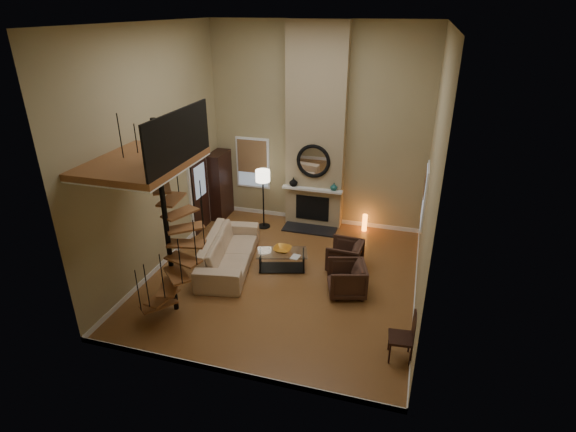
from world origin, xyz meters
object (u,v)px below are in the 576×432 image
(hutch, at_px, (220,186))
(floor_lamp, at_px, (263,180))
(armchair_near, at_px, (348,256))
(accent_lamp, at_px, (365,223))
(side_chair, at_px, (406,335))
(coffee_table, at_px, (282,258))
(armchair_far, at_px, (350,279))
(sofa, at_px, (228,251))

(hutch, xyz_separation_m, floor_lamp, (1.48, -0.37, 0.46))
(hutch, distance_m, armchair_near, 4.66)
(accent_lamp, bearing_deg, armchair_near, -93.03)
(floor_lamp, distance_m, accent_lamp, 3.09)
(accent_lamp, bearing_deg, side_chair, -74.43)
(hutch, relative_size, floor_lamp, 1.19)
(armchair_near, height_order, coffee_table, armchair_near)
(floor_lamp, bearing_deg, armchair_far, -41.95)
(accent_lamp, height_order, side_chair, side_chair)
(coffee_table, bearing_deg, floor_lamp, 119.69)
(armchair_near, bearing_deg, armchair_far, 15.65)
(sofa, height_order, coffee_table, sofa)
(sofa, height_order, side_chair, side_chair)
(sofa, xyz_separation_m, armchair_near, (2.81, 0.62, -0.04))
(hutch, xyz_separation_m, armchair_near, (4.17, -2.00, -0.60))
(sofa, distance_m, coffee_table, 1.31)
(hutch, xyz_separation_m, armchair_far, (4.38, -2.98, -0.60))
(sofa, relative_size, coffee_table, 2.05)
(hutch, height_order, floor_lamp, hutch)
(armchair_far, distance_m, accent_lamp, 3.16)
(floor_lamp, distance_m, side_chair, 6.12)
(hutch, relative_size, accent_lamp, 4.23)
(armchair_near, xyz_separation_m, side_chair, (1.49, -2.75, 0.17))
(hutch, bearing_deg, armchair_far, -34.21)
(coffee_table, bearing_deg, armchair_near, 15.43)
(sofa, relative_size, armchair_far, 3.31)
(armchair_far, xyz_separation_m, accent_lamp, (-0.10, 3.16, -0.10))
(armchair_near, bearing_deg, coffee_table, -71.20)
(armchair_near, distance_m, floor_lamp, 3.32)
(sofa, xyz_separation_m, accent_lamp, (2.93, 2.80, -0.15))
(floor_lamp, bearing_deg, accent_lamp, 11.15)
(armchair_near, distance_m, armchair_far, 1.00)
(side_chair, bearing_deg, floor_lamp, 133.65)
(floor_lamp, relative_size, side_chair, 1.80)
(hutch, xyz_separation_m, accent_lamp, (4.28, 0.18, -0.70))
(accent_lamp, bearing_deg, hutch, -177.57)
(armchair_far, bearing_deg, side_chair, 19.80)
(hutch, bearing_deg, accent_lamp, 2.43)
(armchair_near, relative_size, side_chair, 0.84)
(sofa, xyz_separation_m, floor_lamp, (0.12, 2.25, 1.02))
(armchair_far, bearing_deg, accent_lamp, 165.77)
(hutch, distance_m, side_chair, 7.40)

